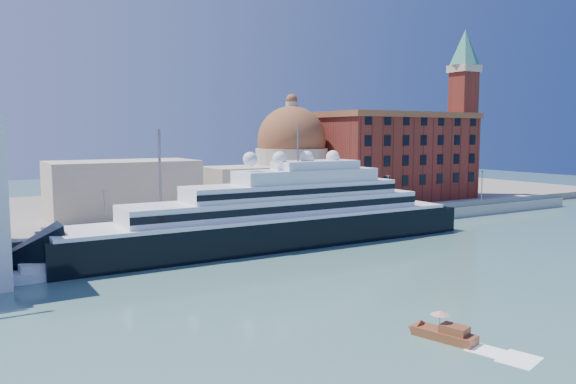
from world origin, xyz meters
TOP-DOWN VIEW (x-y plane):
  - ground at (0.00, 0.00)m, footprint 400.00×400.00m
  - quay at (0.00, 34.00)m, footprint 180.00×10.00m
  - land at (0.00, 75.00)m, footprint 260.00×72.00m
  - quay_fence at (0.00, 29.50)m, footprint 180.00×0.10m
  - superyacht at (-6.05, 23.00)m, footprint 83.67×11.60m
  - service_barge at (-43.65, 19.47)m, footprint 11.21×4.36m
  - water_taxi at (-11.06, -24.60)m, footprint 3.69×6.43m
  - warehouse at (52.00, 52.00)m, footprint 43.00×19.00m
  - campanile at (76.00, 52.00)m, footprint 8.40×8.40m
  - church at (6.39, 57.72)m, footprint 66.00×18.00m
  - lamp_posts at (-12.67, 32.27)m, footprint 120.80×2.40m

SIDE VIEW (x-z plane):
  - ground at x=0.00m, z-range 0.00..0.00m
  - water_taxi at x=-11.06m, z-range -0.75..2.15m
  - service_barge at x=-43.65m, z-range -0.53..1.95m
  - land at x=0.00m, z-range 0.00..2.00m
  - quay at x=0.00m, z-range 0.00..2.50m
  - quay_fence at x=0.00m, z-range 2.50..3.70m
  - superyacht at x=-6.05m, z-range -8.19..16.82m
  - lamp_posts at x=-12.67m, z-range 0.84..18.84m
  - church at x=6.39m, z-range -1.84..23.66m
  - warehouse at x=52.00m, z-range 2.16..25.41m
  - campanile at x=76.00m, z-range 5.26..52.26m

